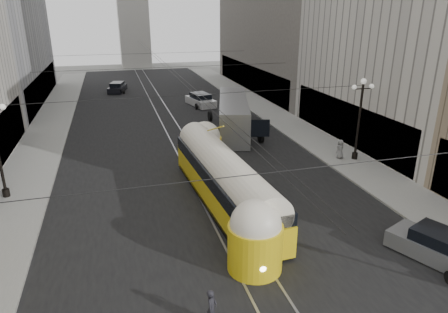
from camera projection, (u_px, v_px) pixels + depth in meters
road at (170, 125)px, 41.74m from camera, size 20.00×85.00×0.02m
sidewalk_left at (51, 124)px, 41.82m from camera, size 4.00×72.00×0.15m
sidewalk_right at (265, 109)px, 47.94m from camera, size 4.00×72.00×0.15m
rail_left at (163, 125)px, 41.55m from camera, size 0.12×85.00×0.04m
rail_right at (177, 124)px, 41.93m from camera, size 0.12×85.00×0.04m
lamppost_right_mid at (360, 115)px, 30.56m from camera, size 1.86×0.44×6.37m
catenary at (170, 69)px, 38.83m from camera, size 25.00×72.00×0.23m
streetcar at (224, 178)px, 24.14m from camera, size 3.36×16.01×3.51m
city_bus at (233, 113)px, 39.08m from camera, size 5.93×13.07×3.21m
sedan_grey at (442, 248)px, 18.88m from camera, size 3.64×5.13×1.50m
sedan_white_far at (201, 100)px, 49.72m from camera, size 3.13×5.37×1.59m
sedan_dark_far at (117, 88)px, 58.21m from camera, size 2.99×4.85×1.43m
pedestrian_crossing_a at (212, 308)px, 14.93m from camera, size 0.63×0.69×1.59m
pedestrian_sidewalk_right at (340, 149)px, 31.64m from camera, size 0.87×0.72×1.54m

